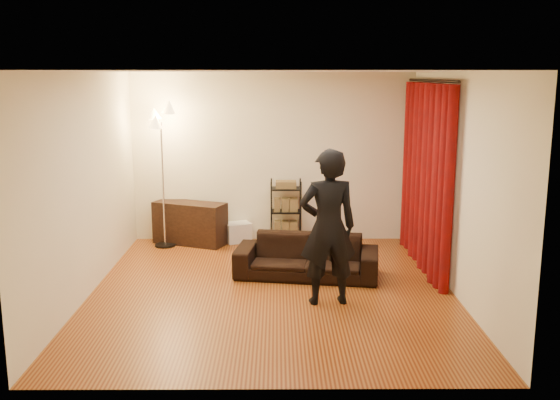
{
  "coord_description": "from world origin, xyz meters",
  "views": [
    {
      "loc": [
        0.06,
        -7.44,
        2.67
      ],
      "look_at": [
        0.1,
        0.3,
        1.1
      ],
      "focal_mm": 40.0,
      "sensor_mm": 36.0,
      "label": 1
    }
  ],
  "objects_px": {
    "storage_boxes": "(238,232)",
    "wire_shelf": "(286,211)",
    "sofa": "(307,257)",
    "media_cabinet": "(190,223)",
    "person": "(328,227)",
    "floor_lamp": "(163,178)"
  },
  "relations": [
    {
      "from": "storage_boxes",
      "to": "wire_shelf",
      "type": "bearing_deg",
      "value": -2.58
    },
    {
      "from": "person",
      "to": "wire_shelf",
      "type": "distance_m",
      "value": 2.76
    },
    {
      "from": "sofa",
      "to": "storage_boxes",
      "type": "xyz_separation_m",
      "value": [
        -1.03,
        1.76,
        -0.11
      ]
    },
    {
      "from": "sofa",
      "to": "person",
      "type": "distance_m",
      "value": 1.19
    },
    {
      "from": "person",
      "to": "storage_boxes",
      "type": "relative_size",
      "value": 4.76
    },
    {
      "from": "person",
      "to": "storage_boxes",
      "type": "height_order",
      "value": "person"
    },
    {
      "from": "sofa",
      "to": "media_cabinet",
      "type": "bearing_deg",
      "value": 145.77
    },
    {
      "from": "sofa",
      "to": "media_cabinet",
      "type": "height_order",
      "value": "media_cabinet"
    },
    {
      "from": "sofa",
      "to": "floor_lamp",
      "type": "distance_m",
      "value": 2.76
    },
    {
      "from": "sofa",
      "to": "media_cabinet",
      "type": "distance_m",
      "value": 2.44
    },
    {
      "from": "storage_boxes",
      "to": "floor_lamp",
      "type": "xyz_separation_m",
      "value": [
        -1.13,
        -0.24,
        0.93
      ]
    },
    {
      "from": "storage_boxes",
      "to": "wire_shelf",
      "type": "height_order",
      "value": "wire_shelf"
    },
    {
      "from": "sofa",
      "to": "media_cabinet",
      "type": "xyz_separation_m",
      "value": [
        -1.78,
        1.67,
        0.06
      ]
    },
    {
      "from": "storage_boxes",
      "to": "floor_lamp",
      "type": "relative_size",
      "value": 0.18
    },
    {
      "from": "floor_lamp",
      "to": "storage_boxes",
      "type": "bearing_deg",
      "value": 12.07
    },
    {
      "from": "media_cabinet",
      "to": "wire_shelf",
      "type": "relative_size",
      "value": 1.12
    },
    {
      "from": "storage_boxes",
      "to": "floor_lamp",
      "type": "height_order",
      "value": "floor_lamp"
    },
    {
      "from": "media_cabinet",
      "to": "wire_shelf",
      "type": "distance_m",
      "value": 1.54
    },
    {
      "from": "wire_shelf",
      "to": "media_cabinet",
      "type": "bearing_deg",
      "value": 176.13
    },
    {
      "from": "sofa",
      "to": "storage_boxes",
      "type": "height_order",
      "value": "sofa"
    },
    {
      "from": "storage_boxes",
      "to": "wire_shelf",
      "type": "xyz_separation_m",
      "value": [
        0.78,
        -0.03,
        0.35
      ]
    },
    {
      "from": "person",
      "to": "storage_boxes",
      "type": "xyz_separation_m",
      "value": [
        -1.23,
        2.73,
        -0.76
      ]
    }
  ]
}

